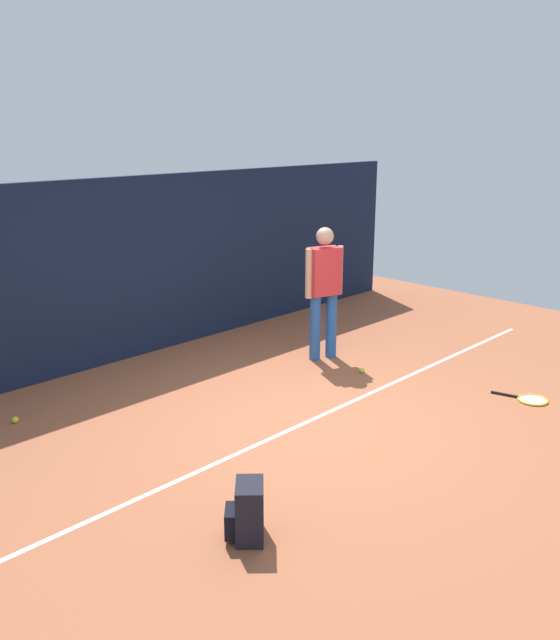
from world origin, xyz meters
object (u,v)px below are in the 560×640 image
object	(u,v)px
tennis_ball_by_fence	(15,420)
backpack	(247,512)
tennis_player	(324,285)
tennis_racket	(530,399)
tennis_ball_near_player	(362,370)

from	to	relation	value
tennis_ball_by_fence	backpack	bearing A→B (deg)	-83.95
tennis_player	tennis_ball_by_fence	distance (m)	3.91
tennis_racket	backpack	distance (m)	3.92
tennis_player	tennis_ball_by_fence	world-z (taller)	tennis_player
backpack	tennis_ball_near_player	xyz separation A→B (m)	(3.27, 1.48, -0.18)
tennis_player	tennis_ball_near_player	size ratio (longest dim) A/B	25.76
tennis_player	tennis_ball_near_player	distance (m)	1.17
tennis_racket	backpack	size ratio (longest dim) A/B	1.45
tennis_ball_near_player	tennis_ball_by_fence	distance (m)	3.96
tennis_player	tennis_ball_near_player	xyz separation A→B (m)	(-0.08, -0.71, -0.93)
tennis_ball_near_player	tennis_ball_by_fence	size ratio (longest dim) A/B	1.00
tennis_player	tennis_racket	world-z (taller)	tennis_player
tennis_player	tennis_racket	xyz separation A→B (m)	(0.55, -2.54, -0.95)
tennis_racket	backpack	xyz separation A→B (m)	(-3.90, 0.35, 0.20)
tennis_ball_by_fence	tennis_ball_near_player	bearing A→B (deg)	-24.39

